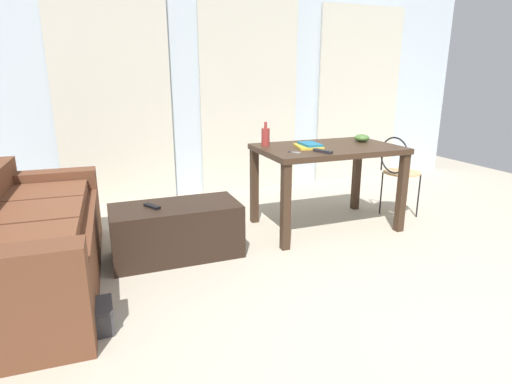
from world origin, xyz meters
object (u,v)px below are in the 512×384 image
tv_remote_primary (152,206)px  coffee_table (176,231)px  couch (26,244)px  bottle_near (266,136)px  craft_table (327,158)px  book_stack (309,146)px  scissors (292,152)px  tv_remote_on_table (323,151)px  wire_chair (398,167)px  bowl (362,138)px  shoebox (84,320)px

tv_remote_primary → coffee_table: bearing=-30.2°
couch → coffee_table: size_ratio=1.98×
couch → bottle_near: (2.00, 0.53, 0.57)m
craft_table → book_stack: size_ratio=4.03×
craft_table → scissors: scissors is taller
bottle_near → tv_remote_on_table: 0.60m
couch → bottle_near: 2.14m
wire_chair → bowl: bearing=163.4°
wire_chair → shoebox: bearing=-161.3°
coffee_table → shoebox: size_ratio=3.14×
book_stack → tv_remote_primary: 1.51m
coffee_table → shoebox: bearing=-129.1°
bottle_near → tv_remote_on_table: (0.32, -0.51, -0.07)m
bowl → scissors: bowl is taller
wire_chair → bowl: 0.50m
scissors → tv_remote_on_table: bearing=-24.0°
bottle_near → tv_remote_primary: 1.26m
scissors → tv_remote_primary: bearing=179.5°
couch → craft_table: size_ratio=1.56×
coffee_table → book_stack: 1.42m
wire_chair → tv_remote_primary: wire_chair is taller
couch → coffee_table: couch is taller
couch → scissors: bearing=3.5°
bottle_near → couch: bearing=-165.3°
bottle_near → book_stack: size_ratio=0.69×
wire_chair → tv_remote_on_table: bearing=-165.6°
couch → book_stack: bearing=7.1°
coffee_table → tv_remote_on_table: (1.26, -0.11, 0.59)m
scissors → shoebox: size_ratio=0.34×
wire_chair → scissors: wire_chair is taller
couch → wire_chair: (3.36, 0.29, 0.22)m
book_stack → scissors: size_ratio=2.94×
scissors → shoebox: 2.06m
craft_table → tv_remote_primary: 1.68m
bowl → tv_remote_on_table: (-0.66, -0.38, -0.02)m
tv_remote_on_table → tv_remote_primary: bearing=155.6°
tv_remote_on_table → scissors: bearing=136.2°
wire_chair → coffee_table: bearing=-176.1°
coffee_table → wire_chair: wire_chair is taller
couch → shoebox: (0.35, -0.73, -0.23)m
scissors → bowl: bearing=17.1°
scissors → book_stack: bearing=33.8°
bowl → book_stack: bearing=-170.4°
coffee_table → bowl: (1.92, 0.27, 0.61)m
craft_table → couch: bearing=-173.4°
bowl → scissors: (-0.90, -0.28, -0.03)m
tv_remote_primary → shoebox: (-0.53, -0.87, -0.36)m
couch → shoebox: 0.85m
book_stack → tv_remote_primary: book_stack is taller
shoebox → bowl: bearing=23.3°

